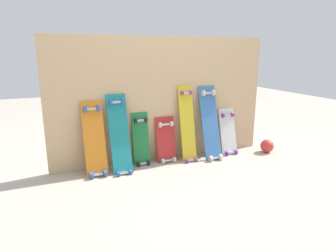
{
  "coord_description": "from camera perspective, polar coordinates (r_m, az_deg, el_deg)",
  "views": [
    {
      "loc": [
        -1.26,
        -3.15,
        1.29
      ],
      "look_at": [
        0.0,
        -0.07,
        0.44
      ],
      "focal_mm": 31.61,
      "sensor_mm": 36.0,
      "label": 1
    }
  ],
  "objects": [
    {
      "name": "ground_plane",
      "position": [
        3.63,
        -0.42,
        -6.55
      ],
      "size": [
        12.0,
        12.0,
        0.0
      ],
      "primitive_type": "plane",
      "color": "#A89E8E"
    },
    {
      "name": "plywood_wall_panel",
      "position": [
        3.5,
        -0.87,
        5.04
      ],
      "size": [
        2.66,
        0.04,
        1.46
      ],
      "primitive_type": "cube",
      "color": "tan",
      "rests_on": "ground"
    },
    {
      "name": "skateboard_orange",
      "position": [
        3.23,
        -13.95,
        -2.94
      ],
      "size": [
        0.22,
        0.3,
        0.84
      ],
      "color": "orange",
      "rests_on": "ground"
    },
    {
      "name": "skateboard_teal",
      "position": [
        3.25,
        -9.27,
        -2.18
      ],
      "size": [
        0.21,
        0.34,
        0.91
      ],
      "color": "#197A7F",
      "rests_on": "ground"
    },
    {
      "name": "skateboard_green",
      "position": [
        3.43,
        -5.19,
        -3.07
      ],
      "size": [
        0.19,
        0.16,
        0.68
      ],
      "color": "#1E7238",
      "rests_on": "ground"
    },
    {
      "name": "skateboard_red",
      "position": [
        3.52,
        -0.36,
        -3.16
      ],
      "size": [
        0.24,
        0.19,
        0.6
      ],
      "color": "#B22626",
      "rests_on": "ground"
    },
    {
      "name": "skateboard_yellow",
      "position": [
        3.55,
        3.79,
        -0.13
      ],
      "size": [
        0.18,
        0.26,
        0.97
      ],
      "color": "gold",
      "rests_on": "ground"
    },
    {
      "name": "skateboard_blue",
      "position": [
        3.65,
        8.2,
        0.1
      ],
      "size": [
        0.22,
        0.34,
        0.94
      ],
      "color": "#386BAD",
      "rests_on": "ground"
    },
    {
      "name": "skateboard_white",
      "position": [
        3.89,
        11.53,
        -1.5
      ],
      "size": [
        0.22,
        0.22,
        0.65
      ],
      "color": "silver",
      "rests_on": "ground"
    },
    {
      "name": "rubber_ball",
      "position": [
        4.08,
        18.55,
        -3.67
      ],
      "size": [
        0.17,
        0.17,
        0.17
      ],
      "primitive_type": "sphere",
      "color": "red",
      "rests_on": "ground"
    }
  ]
}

